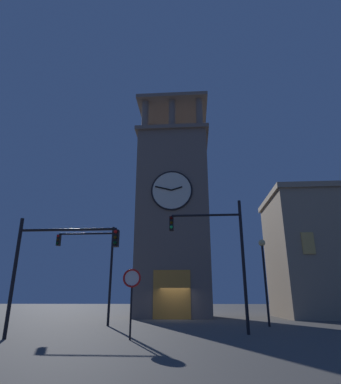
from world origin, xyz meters
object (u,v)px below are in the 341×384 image
clocktower (174,216)px  street_lamp (264,265)px  no_horn_sign (132,283)px  traffic_signal_near (52,255)px  traffic_signal_far (220,245)px  traffic_signal_mid (94,258)px

clocktower → street_lamp: 13.37m
clocktower → no_horn_sign: size_ratio=8.62×
traffic_signal_near → no_horn_sign: traffic_signal_near is taller
clocktower → traffic_signal_near: (4.36, 17.55, -6.14)m
clocktower → traffic_signal_far: (-3.26, 14.98, -5.38)m
clocktower → traffic_signal_near: bearing=76.1°
traffic_signal_near → no_horn_sign: size_ratio=1.82×
traffic_signal_far → no_horn_sign: 5.14m
traffic_signal_far → no_horn_sign: (4.02, 2.50, -2.00)m
traffic_signal_near → traffic_signal_far: (-7.62, -2.57, 0.76)m
traffic_signal_far → no_horn_sign: bearing=31.9°
traffic_signal_mid → no_horn_sign: traffic_signal_mid is taller
clocktower → no_horn_sign: clocktower is taller
street_lamp → traffic_signal_near: bearing=34.5°
traffic_signal_far → street_lamp: size_ratio=1.23×
traffic_signal_mid → traffic_signal_far: bearing=149.7°
traffic_signal_mid → traffic_signal_near: bearing=93.0°
traffic_signal_far → street_lamp: 5.79m
traffic_signal_mid → no_horn_sign: bearing=119.0°
street_lamp → no_horn_sign: (7.16, 7.33, -1.48)m
traffic_signal_near → street_lamp: size_ratio=0.97×
traffic_signal_near → traffic_signal_far: traffic_signal_far is taller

